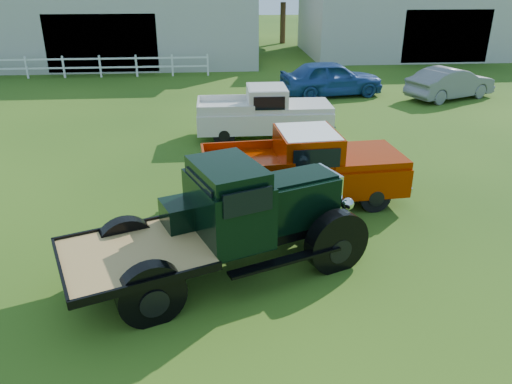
{
  "coord_description": "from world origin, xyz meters",
  "views": [
    {
      "loc": [
        -0.64,
        -8.93,
        5.62
      ],
      "look_at": [
        0.2,
        1.2,
        1.05
      ],
      "focal_mm": 35.0,
      "sensor_mm": 36.0,
      "label": 1
    }
  ],
  "objects_px": {
    "red_pickup": "(302,167)",
    "misc_car_blue": "(331,78)",
    "white_pickup": "(264,113)",
    "misc_car_grey": "(451,83)",
    "vintage_flatbed": "(223,220)"
  },
  "relations": [
    {
      "from": "misc_car_grey",
      "to": "red_pickup",
      "type": "bearing_deg",
      "value": 117.44
    },
    {
      "from": "vintage_flatbed",
      "to": "misc_car_blue",
      "type": "height_order",
      "value": "vintage_flatbed"
    },
    {
      "from": "misc_car_grey",
      "to": "vintage_flatbed",
      "type": "bearing_deg",
      "value": 118.69
    },
    {
      "from": "red_pickup",
      "to": "misc_car_blue",
      "type": "xyz_separation_m",
      "value": [
        3.37,
        11.76,
        -0.14
      ]
    },
    {
      "from": "red_pickup",
      "to": "misc_car_blue",
      "type": "distance_m",
      "value": 12.24
    },
    {
      "from": "red_pickup",
      "to": "misc_car_blue",
      "type": "height_order",
      "value": "red_pickup"
    },
    {
      "from": "white_pickup",
      "to": "red_pickup",
      "type": "bearing_deg",
      "value": -85.09
    },
    {
      "from": "red_pickup",
      "to": "misc_car_blue",
      "type": "bearing_deg",
      "value": 69.55
    },
    {
      "from": "vintage_flatbed",
      "to": "misc_car_grey",
      "type": "relative_size",
      "value": 1.32
    },
    {
      "from": "vintage_flatbed",
      "to": "red_pickup",
      "type": "xyz_separation_m",
      "value": [
        2.1,
        3.15,
        -0.18
      ]
    },
    {
      "from": "vintage_flatbed",
      "to": "misc_car_grey",
      "type": "xyz_separation_m",
      "value": [
        10.9,
        13.83,
        -0.43
      ]
    },
    {
      "from": "vintage_flatbed",
      "to": "misc_car_blue",
      "type": "xyz_separation_m",
      "value": [
        5.47,
        14.91,
        -0.32
      ]
    },
    {
      "from": "white_pickup",
      "to": "misc_car_blue",
      "type": "xyz_separation_m",
      "value": [
        3.83,
        6.26,
        -0.07
      ]
    },
    {
      "from": "misc_car_grey",
      "to": "misc_car_blue",
      "type": "bearing_deg",
      "value": 55.64
    },
    {
      "from": "misc_car_blue",
      "to": "white_pickup",
      "type": "bearing_deg",
      "value": 140.34
    }
  ]
}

